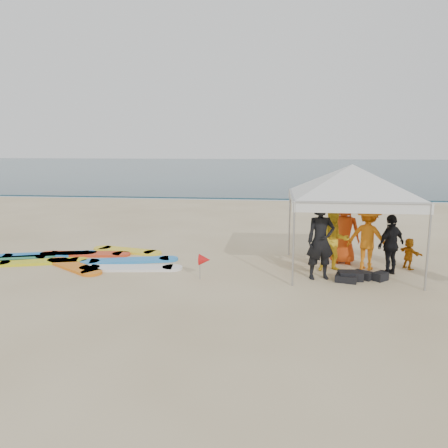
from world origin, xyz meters
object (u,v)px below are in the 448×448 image
(person_orange_b, at_px, (343,231))
(canopy_tent, at_px, (352,165))
(person_orange_a, at_px, (368,238))
(marker_pennant, at_px, (205,260))
(person_yellow, at_px, (334,241))
(person_black_a, at_px, (321,241))
(surfboard_spread, at_px, (80,259))
(person_seated, at_px, (409,254))
(person_black_b, at_px, (391,245))

(person_orange_b, bearing_deg, canopy_tent, 105.78)
(person_orange_a, xyz_separation_m, marker_pennant, (-4.15, -1.42, -0.36))
(person_yellow, height_order, canopy_tent, canopy_tent)
(person_orange_b, distance_m, canopy_tent, 2.00)
(person_black_a, relative_size, person_orange_b, 1.05)
(person_black_a, xyz_separation_m, surfboard_spread, (-6.66, 0.97, -0.92))
(person_black_a, relative_size, surfboard_spread, 0.33)
(person_orange_a, bearing_deg, canopy_tent, 43.84)
(person_black_a, distance_m, person_orange_b, 1.74)
(surfboard_spread, bearing_deg, person_seated, 1.23)
(canopy_tent, bearing_deg, person_seated, 11.05)
(person_orange_b, xyz_separation_m, canopy_tent, (0.03, -0.72, 1.86))
(person_black_a, height_order, marker_pennant, person_black_a)
(person_orange_b, distance_m, marker_pennant, 4.11)
(person_black_a, bearing_deg, person_black_b, 3.62)
(person_yellow, distance_m, person_orange_a, 0.96)
(person_yellow, bearing_deg, person_black_a, -129.93)
(person_black_a, relative_size, person_seated, 2.29)
(marker_pennant, distance_m, surfboard_spread, 4.10)
(person_black_b, bearing_deg, marker_pennant, -25.81)
(person_orange_a, bearing_deg, person_yellow, 42.83)
(person_orange_a, height_order, marker_pennant, person_orange_a)
(person_seated, bearing_deg, canopy_tent, 74.88)
(canopy_tent, height_order, surfboard_spread, canopy_tent)
(person_black_a, bearing_deg, surfboard_spread, 157.73)
(person_seated, relative_size, surfboard_spread, 0.14)
(person_black_a, relative_size, person_black_b, 1.23)
(person_seated, xyz_separation_m, marker_pennant, (-5.26, -1.56, 0.08))
(person_seated, relative_size, marker_pennant, 1.31)
(person_orange_a, bearing_deg, marker_pennant, 44.25)
(canopy_tent, distance_m, marker_pennant, 4.46)
(person_yellow, bearing_deg, person_orange_a, 7.52)
(person_orange_a, xyz_separation_m, surfboard_spread, (-7.99, -0.05, -0.82))
(person_black_a, xyz_separation_m, person_orange_b, (0.78, 1.56, -0.05))
(person_black_a, xyz_separation_m, person_black_b, (1.82, 0.58, -0.18))
(person_black_b, relative_size, surfboard_spread, 0.27)
(person_orange_b, xyz_separation_m, marker_pennant, (-3.59, -1.96, -0.41))
(person_yellow, xyz_separation_m, surfboard_spread, (-7.08, 0.24, -0.77))
(marker_pennant, xyz_separation_m, surfboard_spread, (-3.84, 1.37, -0.46))
(person_black_b, height_order, canopy_tent, canopy_tent)
(person_black_a, height_order, surfboard_spread, person_black_a)
(person_orange_b, bearing_deg, person_orange_a, 148.88)
(marker_pennant, bearing_deg, person_yellow, 19.23)
(person_yellow, bearing_deg, person_orange_b, 57.01)
(person_black_b, relative_size, person_orange_b, 0.85)
(person_orange_a, relative_size, person_black_b, 1.10)
(person_orange_a, height_order, person_seated, person_orange_a)
(person_seated, xyz_separation_m, canopy_tent, (-1.64, -0.32, 2.35))
(person_black_a, height_order, person_black_b, person_black_a)
(person_orange_a, xyz_separation_m, person_orange_b, (-0.56, 0.54, 0.05))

